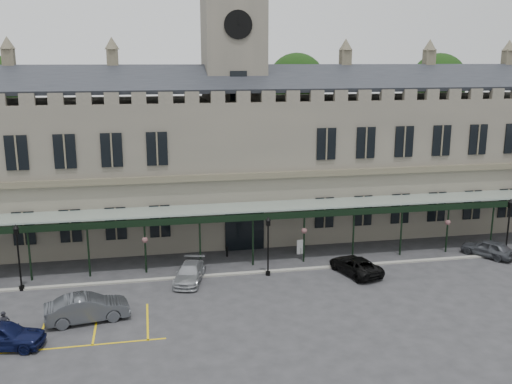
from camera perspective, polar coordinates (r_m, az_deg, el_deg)
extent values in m
plane|color=#2B2B2E|center=(37.29, 1.81, -11.10)|extent=(140.00, 140.00, 0.00)
cube|color=#5E594F|center=(50.60, -2.18, 2.52)|extent=(60.00, 10.00, 12.00)
cube|color=brown|center=(45.54, -1.17, 1.59)|extent=(60.00, 0.35, 0.50)
cube|color=black|center=(47.29, -1.78, 11.30)|extent=(60.00, 4.77, 2.20)
cube|color=black|center=(52.23, -2.69, 11.46)|extent=(60.00, 4.77, 2.20)
cube|color=black|center=(46.67, -1.16, -3.57)|extent=(3.20, 0.18, 3.80)
cube|color=#5E594F|center=(49.92, -2.23, 8.17)|extent=(5.00, 5.00, 22.00)
cylinder|color=silver|center=(47.29, -1.81, 16.39)|extent=(2.20, 0.12, 2.20)
cylinder|color=black|center=(47.22, -1.79, 16.39)|extent=(2.30, 0.04, 2.30)
cube|color=black|center=(47.27, -1.76, 10.32)|extent=(1.40, 0.12, 2.80)
cube|color=#8C9E93|center=(44.27, -0.75, -1.53)|extent=(50.00, 4.00, 0.40)
cube|color=black|center=(42.44, -0.26, -2.53)|extent=(50.00, 0.18, 0.50)
cube|color=gray|center=(42.23, 0.13, -8.03)|extent=(60.00, 0.40, 0.12)
cylinder|color=#332314|center=(60.93, 3.96, 4.30)|extent=(0.70, 0.70, 12.00)
sphere|color=black|center=(60.26, 4.07, 10.89)|extent=(6.00, 6.00, 6.00)
cylinder|color=#332314|center=(66.86, 17.37, 4.52)|extent=(0.70, 0.70, 12.00)
sphere|color=black|center=(66.25, 17.79, 10.51)|extent=(6.00, 6.00, 6.00)
cylinder|color=black|center=(42.34, -22.38, -8.88)|extent=(0.36, 0.36, 0.30)
cylinder|color=black|center=(41.71, -22.60, -6.50)|extent=(0.12, 0.12, 4.02)
cube|color=black|center=(41.07, -22.86, -3.65)|extent=(0.28, 0.28, 0.40)
cone|color=black|center=(40.98, -22.90, -3.18)|extent=(0.44, 0.44, 0.30)
cylinder|color=black|center=(41.81, 1.20, -8.13)|extent=(0.34, 0.34, 0.29)
cylinder|color=black|center=(41.20, 1.21, -5.85)|extent=(0.11, 0.11, 3.81)
cube|color=black|center=(40.58, 1.23, -3.11)|extent=(0.27, 0.27, 0.38)
cone|color=black|center=(40.49, 1.23, -2.66)|extent=(0.42, 0.42, 0.29)
cylinder|color=black|center=(49.26, 23.65, -5.92)|extent=(0.38, 0.38, 0.31)
cylinder|color=black|center=(48.70, 23.86, -3.76)|extent=(0.13, 0.13, 4.19)
cube|color=black|center=(48.14, 24.10, -1.19)|extent=(0.29, 0.29, 0.42)
cone|color=black|center=(48.06, 24.14, -0.77)|extent=(0.46, 0.46, 0.31)
cylinder|color=black|center=(46.28, 4.49, -5.90)|extent=(0.06, 0.06, 0.50)
cube|color=silver|center=(46.17, 4.50, -5.49)|extent=(0.69, 0.19, 1.19)
cylinder|color=black|center=(45.56, -2.91, -5.96)|extent=(0.15, 0.15, 0.84)
cylinder|color=black|center=(46.58, 4.29, -5.50)|extent=(0.16, 0.16, 0.91)
imported|color=#0B1134|center=(34.59, -24.02, -12.94)|extent=(4.72, 2.61, 1.52)
imported|color=#3B3E43|center=(36.15, -16.52, -11.07)|extent=(5.14, 2.52, 1.62)
imported|color=#94979C|center=(40.76, -6.65, -8.04)|extent=(2.89, 4.72, 1.28)
imported|color=black|center=(42.54, 9.90, -7.24)|extent=(3.30, 5.00, 1.28)
imported|color=#3B3E43|center=(49.01, 22.19, -5.21)|extent=(3.64, 4.34, 1.40)
imported|color=black|center=(35.61, -23.83, -12.07)|extent=(0.68, 0.56, 1.61)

